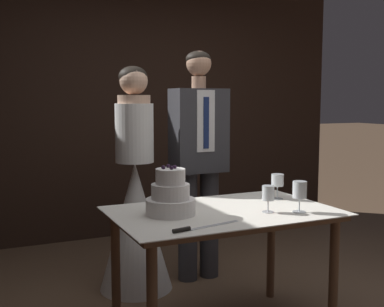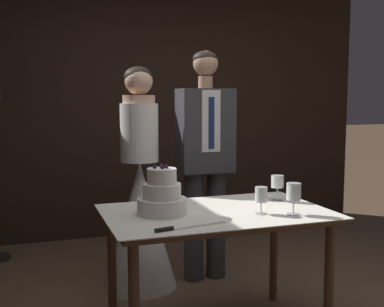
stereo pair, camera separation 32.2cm
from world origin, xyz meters
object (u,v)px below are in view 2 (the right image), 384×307
Objects in this scene: tiered_cake at (162,196)px; groom at (205,155)px; wine_glass_near at (294,192)px; wine_glass_middle at (261,196)px; bride at (140,208)px; cake_table at (216,226)px; wine_glass_far at (277,183)px; cake_knife at (178,228)px.

tiered_cake is 0.16× the size of groom.
wine_glass_near is at bearing -83.55° from groom.
wine_glass_middle is 1.17m from bride.
wine_glass_middle is (0.22, -0.15, 0.19)m from cake_table.
tiered_cake is at bearing 173.49° from cake_table.
cake_table is 0.97m from groom.
groom is at bearing 73.57° from cake_table.
wine_glass_middle is 0.09× the size of groom.
wine_glass_near reaches higher than wine_glass_far.
tiered_cake reaches higher than wine_glass_far.
groom is at bearing 96.45° from wine_glass_near.
bride reaches higher than cake_table.
groom is (0.52, -0.00, 0.38)m from bride.
cake_table is at bearing 31.89° from cake_knife.
bride is (0.06, 0.84, -0.25)m from tiered_cake.
bride is (-0.48, 1.03, -0.26)m from wine_glass_middle.
cake_knife is 0.25× the size of bride.
wine_glass_middle is 1.04m from groom.
cake_table is 0.92m from bride.
cake_table is 0.33m from wine_glass_middle.
cake_knife is 0.58m from wine_glass_middle.
wine_glass_near is 1.09× the size of wine_glass_far.
cake_table is 0.80× the size of bride.
tiered_cake is 0.75m from wine_glass_near.
groom is (0.60, 1.19, 0.22)m from cake_knife.
tiered_cake reaches higher than wine_glass_middle.
bride is at bearing 134.92° from wine_glass_far.
cake_knife reaches higher than cake_table.
wine_glass_near is 0.10× the size of groom.
tiered_cake is 1.81× the size of wine_glass_middle.
cake_knife is 1.35m from groom.
cake_table is at bearing 145.14° from wine_glass_middle.
wine_glass_far is at bearing 75.05° from wine_glass_near.
wine_glass_middle is 0.39m from wine_glass_far.
bride is at bearing 75.36° from cake_knife.
bride is (-0.26, 0.88, -0.06)m from cake_table.
tiered_cake is (-0.32, 0.04, 0.19)m from cake_table.
bride is 0.64m from groom.
wine_glass_near is at bearing -104.95° from wine_glass_far.
wine_glass_near is at bearing -20.34° from tiered_cake.
groom is (-0.22, 0.74, 0.11)m from wine_glass_far.
tiered_cake is 0.57m from wine_glass_middle.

